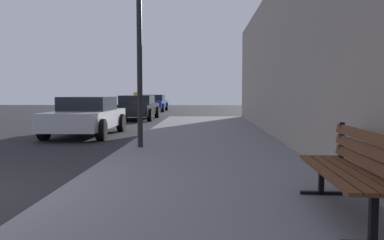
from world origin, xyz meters
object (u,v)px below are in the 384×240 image
Objects in this scene: bench at (352,165)px; car_blue at (153,103)px; car_silver at (87,116)px; car_black at (137,107)px; street_lamp at (139,28)px.

car_blue is at bearing 104.35° from bench.
car_black is (0.26, 7.74, 0.00)m from car_silver.
car_silver is (-2.41, 3.73, -2.21)m from street_lamp.
street_lamp is 11.88m from car_black.
bench is 26.19m from car_blue.
car_silver is at bearing 122.83° from street_lamp.
car_black is 9.28m from car_blue.
car_silver is (-5.38, 8.59, -0.02)m from bench.
bench is at bearing -58.51° from street_lamp.
car_black is (-2.15, 11.47, -2.21)m from street_lamp.
car_silver is 7.75m from car_black.
bench is 0.42× the size of car_black.
street_lamp reaches higher than bench.
car_blue is at bearing 96.91° from street_lamp.
car_blue is at bearing -87.75° from car_black.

